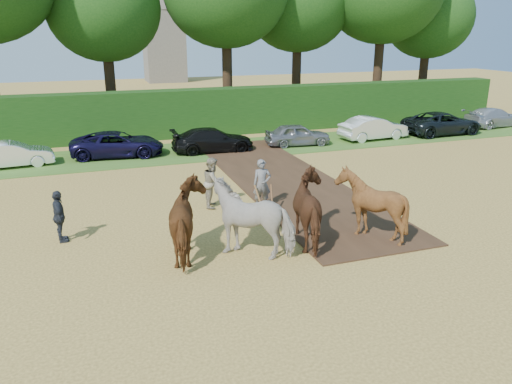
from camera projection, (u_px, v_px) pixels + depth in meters
name	position (u px, v px, depth m)	size (l,w,h in m)	color
ground	(323.00, 244.00, 16.26)	(120.00, 120.00, 0.00)	gold
earth_strip	(284.00, 180.00, 23.00)	(4.50, 17.00, 0.05)	#472D1C
grass_verge	(214.00, 150.00, 28.82)	(50.00, 5.00, 0.03)	#38601E
hedgerow	(196.00, 113.00, 32.40)	(46.00, 1.60, 3.00)	#14380F
spectator_near	(213.00, 182.00, 19.41)	(0.96, 0.74, 1.97)	#C0B797
spectator_far	(59.00, 217.00, 16.17)	(1.02, 0.43, 1.75)	#23272F
plough_team	(284.00, 212.00, 15.80)	(7.87, 5.48, 2.32)	brown
parked_cars	(279.00, 134.00, 29.67)	(41.00, 3.49, 1.48)	#A4A7AA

